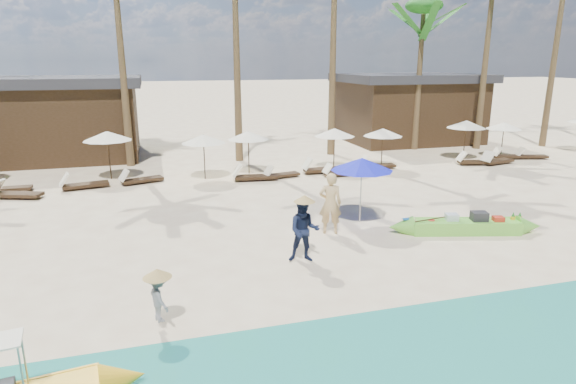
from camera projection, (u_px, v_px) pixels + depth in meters
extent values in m
plane|color=beige|center=(256.00, 274.00, 11.95)|extent=(240.00, 240.00, 0.00)
cube|color=#6BCA3D|center=(465.00, 227.00, 14.77)|extent=(3.35, 1.50, 0.39)
cube|color=white|center=(465.00, 226.00, 14.76)|extent=(2.86, 1.20, 0.18)
cube|color=#262628|center=(479.00, 218.00, 14.70)|extent=(0.54, 0.47, 0.36)
cube|color=silver|center=(452.00, 218.00, 14.74)|extent=(0.43, 0.39, 0.29)
cube|color=red|center=(498.00, 220.00, 14.68)|extent=(0.37, 0.33, 0.23)
cylinder|color=red|center=(431.00, 222.00, 14.76)|extent=(0.23, 0.23, 0.09)
cylinder|color=#262628|center=(424.00, 223.00, 14.65)|extent=(0.21, 0.21, 0.08)
sphere|color=tan|center=(413.00, 221.00, 14.68)|extent=(0.19, 0.19, 0.19)
cylinder|color=yellow|center=(513.00, 219.00, 14.82)|extent=(0.15, 0.15, 0.19)
cylinder|color=yellow|center=(519.00, 219.00, 14.83)|extent=(0.15, 0.15, 0.19)
imported|color=tan|center=(330.00, 203.00, 14.56)|extent=(0.80, 0.64, 1.90)
imported|color=#141D38|center=(304.00, 231.00, 12.52)|extent=(0.96, 0.84, 1.69)
imported|color=gray|center=(159.00, 298.00, 9.34)|extent=(0.58, 0.73, 0.99)
cylinder|color=#99999E|center=(361.00, 191.00, 15.54)|extent=(0.05, 0.05, 2.08)
cone|color=#161DD5|center=(362.00, 164.00, 15.30)|extent=(1.99, 1.99, 0.41)
cube|color=#342215|center=(9.00, 189.00, 19.35)|extent=(1.63, 0.54, 0.11)
cylinder|color=#342215|center=(109.00, 156.00, 21.27)|extent=(0.05, 0.05, 2.09)
cone|color=white|center=(107.00, 136.00, 21.03)|extent=(2.09, 2.09, 0.42)
cube|color=#342215|center=(18.00, 195.00, 18.45)|extent=(1.88, 1.13, 0.13)
cube|color=#342215|center=(86.00, 185.00, 19.89)|extent=(1.87, 0.91, 0.13)
cube|color=white|center=(64.00, 179.00, 19.46)|extent=(0.50, 0.64, 0.52)
cylinder|color=#342215|center=(204.00, 158.00, 21.29)|extent=(0.05, 0.05, 1.95)
cone|color=white|center=(203.00, 139.00, 21.07)|extent=(1.95, 1.95, 0.39)
cube|color=#342215|center=(142.00, 180.00, 20.77)|extent=(1.81, 1.04, 0.12)
cube|color=white|center=(124.00, 175.00, 20.29)|extent=(0.53, 0.65, 0.50)
cylinder|color=#342215|center=(249.00, 153.00, 22.36)|extent=(0.05, 0.05, 1.94)
cone|color=white|center=(248.00, 135.00, 22.14)|extent=(1.94, 1.94, 0.39)
cube|color=#342215|center=(256.00, 177.00, 21.23)|extent=(1.91, 0.80, 0.13)
cube|color=white|center=(237.00, 170.00, 21.01)|extent=(0.48, 0.64, 0.54)
cube|color=#342215|center=(283.00, 175.00, 21.73)|extent=(1.63, 0.81, 0.11)
cube|color=white|center=(269.00, 170.00, 21.35)|extent=(0.45, 0.57, 0.46)
cylinder|color=#342215|center=(334.00, 150.00, 23.16)|extent=(0.05, 0.05, 1.95)
cone|color=white|center=(335.00, 132.00, 22.93)|extent=(1.95, 1.95, 0.39)
cube|color=#342215|center=(324.00, 170.00, 22.63)|extent=(1.90, 0.63, 0.13)
cube|color=white|center=(307.00, 164.00, 22.33)|extent=(0.43, 0.62, 0.55)
cube|color=#342215|center=(341.00, 173.00, 22.04)|extent=(1.60, 0.62, 0.11)
cube|color=white|center=(327.00, 168.00, 21.73)|extent=(0.39, 0.53, 0.46)
cylinder|color=#342215|center=(382.00, 149.00, 23.45)|extent=(0.05, 0.05, 1.91)
cone|color=white|center=(383.00, 132.00, 23.23)|extent=(1.91, 1.91, 0.38)
cube|color=#342215|center=(378.00, 166.00, 23.51)|extent=(1.72, 0.62, 0.12)
cube|color=white|center=(364.00, 161.00, 23.26)|extent=(0.40, 0.56, 0.50)
cylinder|color=#342215|center=(465.00, 141.00, 25.56)|extent=(0.05, 0.05, 2.02)
cone|color=white|center=(466.00, 124.00, 25.33)|extent=(2.02, 2.02, 0.40)
cube|color=#342215|center=(476.00, 162.00, 24.40)|extent=(1.81, 0.97, 0.12)
cube|color=white|center=(462.00, 156.00, 24.30)|extent=(0.51, 0.64, 0.50)
cube|color=#342215|center=(498.00, 161.00, 24.57)|extent=(1.90, 0.96, 0.13)
cube|color=white|center=(488.00, 156.00, 24.13)|extent=(0.52, 0.66, 0.53)
cylinder|color=#342215|center=(502.00, 141.00, 26.07)|extent=(0.05, 0.05, 1.87)
cone|color=white|center=(504.00, 126.00, 25.86)|extent=(1.87, 1.87, 0.37)
cube|color=#342215|center=(510.00, 156.00, 25.84)|extent=(1.81, 0.89, 0.12)
cube|color=white|center=(497.00, 151.00, 25.70)|extent=(0.49, 0.63, 0.51)
cube|color=#342215|center=(532.00, 156.00, 25.89)|extent=(1.65, 0.92, 0.11)
cube|color=white|center=(520.00, 151.00, 25.81)|extent=(0.48, 0.59, 0.46)
cone|color=brown|center=(122.00, 62.00, 22.98)|extent=(0.40, 0.40, 10.08)
cone|color=brown|center=(236.00, 50.00, 24.03)|extent=(0.40, 0.40, 11.26)
cone|color=brown|center=(333.00, 32.00, 25.52)|extent=(0.40, 0.40, 13.16)
cone|color=brown|center=(419.00, 80.00, 27.75)|extent=(0.40, 0.40, 8.07)
ellipsoid|color=#19641A|center=(424.00, 6.00, 26.68)|extent=(2.08, 2.08, 0.88)
cone|color=brown|center=(486.00, 57.00, 27.61)|extent=(0.40, 0.40, 10.64)
cone|color=brown|center=(556.00, 43.00, 28.26)|extent=(0.40, 0.40, 12.26)
cube|color=#342215|center=(38.00, 123.00, 25.57)|extent=(10.00, 6.00, 3.80)
cube|color=#2D2D33|center=(33.00, 82.00, 25.00)|extent=(10.80, 6.60, 0.50)
cube|color=#342215|center=(408.00, 112.00, 31.38)|extent=(8.00, 6.00, 3.80)
cube|color=#2D2D33|center=(410.00, 78.00, 30.81)|extent=(8.80, 6.60, 0.50)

